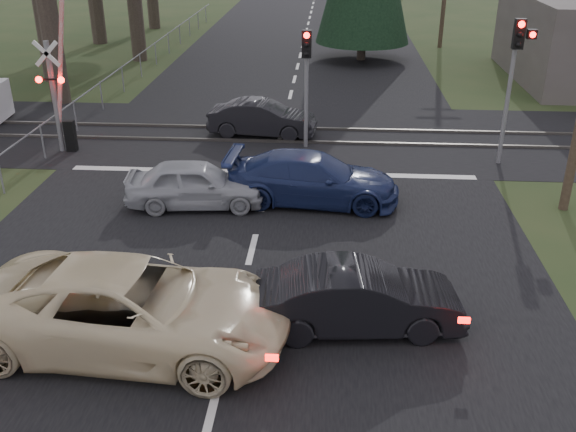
# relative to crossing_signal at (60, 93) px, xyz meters

# --- Properties ---
(ground) EXTENTS (120.00, 120.00, 0.00)m
(ground) POSITION_rel_crossing_signal_xyz_m (7.27, -9.79, -2.06)
(ground) COLOR #243618
(ground) RESTS_ON ground
(road) EXTENTS (14.00, 100.00, 0.01)m
(road) POSITION_rel_crossing_signal_xyz_m (7.27, 0.21, -2.05)
(road) COLOR black
(road) RESTS_ON ground
(rail_corridor) EXTENTS (120.00, 8.00, 0.01)m
(rail_corridor) POSITION_rel_crossing_signal_xyz_m (7.27, 2.21, -2.05)
(rail_corridor) COLOR black
(rail_corridor) RESTS_ON ground
(stop_line) EXTENTS (13.00, 0.35, 0.00)m
(stop_line) POSITION_rel_crossing_signal_xyz_m (7.27, -1.59, -2.05)
(stop_line) COLOR silver
(stop_line) RESTS_ON ground
(rail_near) EXTENTS (120.00, 0.12, 0.10)m
(rail_near) POSITION_rel_crossing_signal_xyz_m (7.27, 1.41, -2.01)
(rail_near) COLOR #59544C
(rail_near) RESTS_ON ground
(rail_far) EXTENTS (120.00, 0.12, 0.10)m
(rail_far) POSITION_rel_crossing_signal_xyz_m (7.27, 3.01, -2.01)
(rail_far) COLOR #59544C
(rail_far) RESTS_ON ground
(crossing_signal) EXTENTS (1.62, 0.38, 6.96)m
(crossing_signal) POSITION_rel_crossing_signal_xyz_m (0.00, 0.00, 0.00)
(crossing_signal) COLOR slate
(crossing_signal) RESTS_ON ground
(traffic_signal_right) EXTENTS (0.68, 0.48, 4.70)m
(traffic_signal_right) POSITION_rel_crossing_signal_xyz_m (14.82, -0.31, 1.26)
(traffic_signal_right) COLOR slate
(traffic_signal_right) RESTS_ON ground
(traffic_signal_center) EXTENTS (0.32, 0.48, 4.10)m
(traffic_signal_center) POSITION_rel_crossing_signal_xyz_m (8.27, 0.89, 0.75)
(traffic_signal_center) COLOR slate
(traffic_signal_center) RESTS_ON ground
(fence_left) EXTENTS (0.10, 36.00, 1.20)m
(fence_left) POSITION_rel_crossing_signal_xyz_m (-0.53, 12.71, -2.06)
(fence_left) COLOR slate
(fence_left) RESTS_ON ground
(cream_coupe) EXTENTS (6.21, 3.19, 1.68)m
(cream_coupe) POSITION_rel_crossing_signal_xyz_m (5.48, -10.79, -1.22)
(cream_coupe) COLOR beige
(cream_coupe) RESTS_ON ground
(dark_hatchback) EXTENTS (4.23, 1.84, 1.35)m
(dark_hatchback) POSITION_rel_crossing_signal_xyz_m (9.78, -9.91, -1.38)
(dark_hatchback) COLOR black
(dark_hatchback) RESTS_ON ground
(silver_car) EXTENTS (4.04, 1.91, 1.33)m
(silver_car) POSITION_rel_crossing_signal_xyz_m (5.40, -4.26, -1.39)
(silver_car) COLOR #A0A3A8
(silver_car) RESTS_ON ground
(blue_sedan) EXTENTS (5.06, 2.35, 1.43)m
(blue_sedan) POSITION_rel_crossing_signal_xyz_m (8.67, -3.75, -1.34)
(blue_sedan) COLOR navy
(blue_sedan) RESTS_ON ground
(dark_car_far) EXTENTS (4.08, 1.79, 1.30)m
(dark_car_far) POSITION_rel_crossing_signal_xyz_m (6.60, 2.22, -1.40)
(dark_car_far) COLOR black
(dark_car_far) RESTS_ON ground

